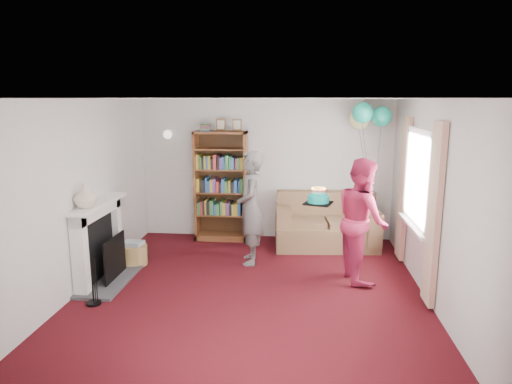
# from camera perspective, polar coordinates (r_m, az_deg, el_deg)

# --- Properties ---
(ground) EXTENTS (5.00, 5.00, 0.00)m
(ground) POSITION_cam_1_polar(r_m,az_deg,el_deg) (6.18, -0.62, -12.29)
(ground) COLOR black
(ground) RESTS_ON ground
(wall_back) EXTENTS (4.50, 0.02, 2.50)m
(wall_back) POSITION_cam_1_polar(r_m,az_deg,el_deg) (8.25, 1.24, 2.83)
(wall_back) COLOR silver
(wall_back) RESTS_ON ground
(wall_left) EXTENTS (0.02, 5.00, 2.50)m
(wall_left) POSITION_cam_1_polar(r_m,az_deg,el_deg) (6.43, -21.10, -0.41)
(wall_left) COLOR silver
(wall_left) RESTS_ON ground
(wall_right) EXTENTS (0.02, 5.00, 2.50)m
(wall_right) POSITION_cam_1_polar(r_m,az_deg,el_deg) (5.98, 21.41, -1.28)
(wall_right) COLOR silver
(wall_right) RESTS_ON ground
(ceiling) EXTENTS (4.50, 5.00, 0.01)m
(ceiling) POSITION_cam_1_polar(r_m,az_deg,el_deg) (5.65, -0.68, 11.64)
(ceiling) COLOR white
(ceiling) RESTS_ON wall_back
(fireplace) EXTENTS (0.55, 1.80, 1.12)m
(fireplace) POSITION_cam_1_polar(r_m,az_deg,el_deg) (6.71, -18.59, -6.29)
(fireplace) COLOR #3F3F42
(fireplace) RESTS_ON ground
(window_bay) EXTENTS (0.14, 2.02, 2.20)m
(window_bay) POSITION_cam_1_polar(r_m,az_deg,el_deg) (6.55, 19.52, -0.52)
(window_bay) COLOR white
(window_bay) RESTS_ON ground
(wall_sconce) EXTENTS (0.16, 0.23, 0.16)m
(wall_sconce) POSITION_cam_1_polar(r_m,az_deg,el_deg) (8.35, -10.98, 7.09)
(wall_sconce) COLOR gold
(wall_sconce) RESTS_ON ground
(bookcase) EXTENTS (0.92, 0.42, 2.16)m
(bookcase) POSITION_cam_1_polar(r_m,az_deg,el_deg) (8.19, -4.33, 0.64)
(bookcase) COLOR #472B14
(bookcase) RESTS_ON ground
(sofa) EXTENTS (1.72, 0.91, 0.91)m
(sofa) POSITION_cam_1_polar(r_m,az_deg,el_deg) (8.00, 8.71, -4.25)
(sofa) COLOR brown
(sofa) RESTS_ON ground
(wicker_basket) EXTENTS (0.41, 0.41, 0.37)m
(wicker_basket) POSITION_cam_1_polar(r_m,az_deg,el_deg) (7.29, -15.04, -7.49)
(wicker_basket) COLOR #A5814D
(wicker_basket) RESTS_ON ground
(person_striped) EXTENTS (0.50, 0.69, 1.74)m
(person_striped) POSITION_cam_1_polar(r_m,az_deg,el_deg) (6.95, -0.70, -2.02)
(person_striped) COLOR black
(person_striped) RESTS_ON ground
(person_magenta) EXTENTS (0.81, 0.95, 1.72)m
(person_magenta) POSITION_cam_1_polar(r_m,az_deg,el_deg) (6.49, 13.12, -3.38)
(person_magenta) COLOR #B22349
(person_magenta) RESTS_ON ground
(birthday_cake) EXTENTS (0.35, 0.35, 0.22)m
(birthday_cake) POSITION_cam_1_polar(r_m,az_deg,el_deg) (6.34, 7.79, -0.86)
(birthday_cake) COLOR black
(birthday_cake) RESTS_ON ground
(balloons) EXTENTS (0.66, 0.72, 1.78)m
(balloons) POSITION_cam_1_polar(r_m,az_deg,el_deg) (7.79, 13.81, 9.17)
(balloons) COLOR #3F3F3F
(balloons) RESTS_ON ground
(mantel_vase) EXTENTS (0.36, 0.36, 0.31)m
(mantel_vase) POSITION_cam_1_polar(r_m,az_deg,el_deg) (6.23, -20.57, -0.47)
(mantel_vase) COLOR beige
(mantel_vase) RESTS_ON fireplace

